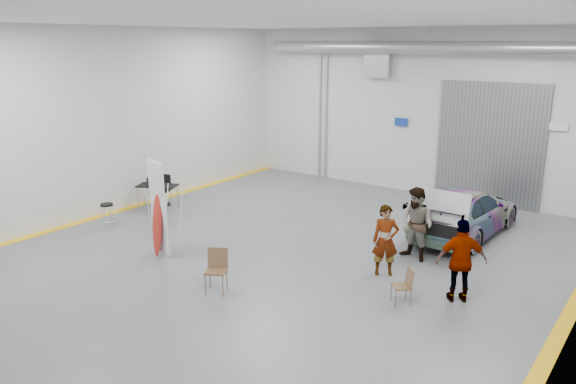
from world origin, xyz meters
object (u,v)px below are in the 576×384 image
Objects in this scene: sedan_car at (464,212)px; folding_chair_far at (401,293)px; surfboard_display at (159,216)px; person_a at (385,240)px; person_c at (461,261)px; work_table at (156,185)px; shop_stool at (107,216)px; person_b at (417,224)px; office_chair at (163,192)px; folding_chair_near at (217,279)px.

sedan_car is 5.28m from folding_chair_far.
sedan_car is 1.74× the size of surfboard_display.
person_a is at bearing 35.54° from surfboard_display.
person_c is 7.61m from surfboard_display.
person_c is 1.28× the size of work_table.
person_c is at bearing 26.96° from surfboard_display.
shop_stool is (-3.00, 0.57, -0.72)m from surfboard_display.
surfboard_display is at bearing 49.90° from sedan_car.
sedan_car is 10.65m from shop_stool.
person_a is 1.19× the size of work_table.
person_b is 2.46× the size of shop_stool.
person_a is at bearing 84.65° from sedan_car.
person_c reaches higher than office_chair.
person_b reaches higher than person_c.
person_b is at bearing -77.77° from person_c.
person_a is 1.69× the size of office_chair.
person_a reaches higher than folding_chair_far.
work_table is at bearing 120.25° from folding_chair_near.
person_a is at bearing -85.98° from person_b.
sedan_car is 4.57× the size of office_chair.
person_a is 9.00m from office_chair.
person_a is at bearing 176.98° from folding_chair_far.
office_chair is (-8.94, 0.93, -0.42)m from person_a.
surfboard_display is at bearing 170.25° from person_a.
shop_stool is at bearing -146.54° from person_b.
office_chair is at bearing 148.55° from surfboard_display.
sedan_car reaches higher than work_table.
shop_stool is at bearing -26.07° from person_c.
person_b is (-0.34, -2.67, 0.28)m from sedan_car.
folding_chair_near is 5.87m from shop_stool.
surfboard_display is 6.53m from folding_chair_far.
person_a reaches higher than office_chair.
person_c is 1.47m from folding_chair_far.
person_b is 6.70m from surfboard_display.
folding_chair_near is at bearing -30.59° from work_table.
person_b is at bearing 28.37° from folding_chair_near.
office_chair reaches higher than folding_chair_near.
person_b is (0.21, 1.33, 0.09)m from person_a.
shop_stool is (-8.91, -5.83, -0.30)m from sedan_car.
folding_chair_near is at bearing -163.87° from person_a.
work_table is (-6.16, 3.64, 0.52)m from folding_chair_near.
work_table is (-3.44, 2.90, -0.28)m from surfboard_display.
office_chair is at bearing -40.93° from person_c.
folding_chair_far is 9.98m from work_table.
surfboard_display is at bearing -10.72° from shop_stool.
person_a is at bearing 12.38° from shop_stool.
sedan_car is 3.23× the size of work_table.
person_c is (1.43, -4.36, 0.25)m from sedan_car.
folding_chair_near is 1.21× the size of folding_chair_far.
sedan_car is 4.59m from person_c.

